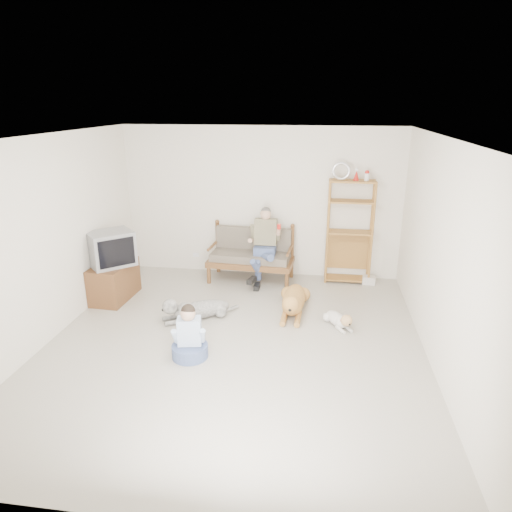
# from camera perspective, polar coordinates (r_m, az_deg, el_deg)

# --- Properties ---
(floor) EXTENTS (5.50, 5.50, 0.00)m
(floor) POSITION_cam_1_polar(r_m,az_deg,el_deg) (6.22, -2.77, -11.05)
(floor) COLOR beige
(floor) RESTS_ON ground
(ceiling) EXTENTS (5.50, 5.50, 0.00)m
(ceiling) POSITION_cam_1_polar(r_m,az_deg,el_deg) (5.41, -3.23, 14.59)
(ceiling) COLOR silver
(ceiling) RESTS_ON ground
(wall_back) EXTENTS (5.00, 0.00, 5.00)m
(wall_back) POSITION_cam_1_polar(r_m,az_deg,el_deg) (8.29, 0.63, 6.69)
(wall_back) COLOR silver
(wall_back) RESTS_ON ground
(wall_front) EXTENTS (5.00, 0.00, 5.00)m
(wall_front) POSITION_cam_1_polar(r_m,az_deg,el_deg) (3.26, -12.45, -14.15)
(wall_front) COLOR silver
(wall_front) RESTS_ON ground
(wall_left) EXTENTS (0.00, 5.50, 5.50)m
(wall_left) POSITION_cam_1_polar(r_m,az_deg,el_deg) (6.61, -24.81, 1.72)
(wall_left) COLOR silver
(wall_left) RESTS_ON ground
(wall_right) EXTENTS (0.00, 5.50, 5.50)m
(wall_right) POSITION_cam_1_polar(r_m,az_deg,el_deg) (5.76, 22.25, -0.29)
(wall_right) COLOR silver
(wall_right) RESTS_ON ground
(loveseat) EXTENTS (1.54, 0.80, 0.95)m
(loveseat) POSITION_cam_1_polar(r_m,az_deg,el_deg) (8.21, -0.59, 0.30)
(loveseat) COLOR brown
(loveseat) RESTS_ON ground
(man) EXTENTS (0.51, 0.73, 1.19)m
(man) POSITION_cam_1_polar(r_m,az_deg,el_deg) (7.94, 0.86, 0.66)
(man) COLOR #526197
(man) RESTS_ON loveseat
(etagere) EXTENTS (0.81, 0.36, 2.13)m
(etagere) POSITION_cam_1_polar(r_m,az_deg,el_deg) (8.15, 11.59, 3.10)
(etagere) COLOR #A77A34
(etagere) RESTS_ON ground
(book_stack) EXTENTS (0.24, 0.18, 0.14)m
(book_stack) POSITION_cam_1_polar(r_m,az_deg,el_deg) (8.37, 13.93, -2.93)
(book_stack) COLOR white
(book_stack) RESTS_ON ground
(tv_stand) EXTENTS (0.55, 0.93, 0.60)m
(tv_stand) POSITION_cam_1_polar(r_m,az_deg,el_deg) (7.82, -17.34, -3.02)
(tv_stand) COLOR brown
(tv_stand) RESTS_ON ground
(crt_tv) EXTENTS (0.84, 0.84, 0.55)m
(crt_tv) POSITION_cam_1_polar(r_m,az_deg,el_deg) (7.59, -17.65, 0.90)
(crt_tv) COLOR gray
(crt_tv) RESTS_ON tv_stand
(wall_outlet) EXTENTS (0.12, 0.02, 0.08)m
(wall_outlet) POSITION_cam_1_polar(r_m,az_deg,el_deg) (8.80, -7.50, 0.16)
(wall_outlet) COLOR white
(wall_outlet) RESTS_ON ground
(golden_retriever) EXTENTS (0.38, 1.44, 0.43)m
(golden_retriever) POSITION_cam_1_polar(r_m,az_deg,el_deg) (7.08, 4.69, -5.59)
(golden_retriever) COLOR #B8893F
(golden_retriever) RESTS_ON ground
(shaggy_dog) EXTENTS (1.09, 0.74, 0.37)m
(shaggy_dog) POSITION_cam_1_polar(r_m,az_deg,el_deg) (6.90, -7.67, -6.62)
(shaggy_dog) COLOR silver
(shaggy_dog) RESTS_ON ground
(terrier) EXTENTS (0.43, 0.61, 0.26)m
(terrier) POSITION_cam_1_polar(r_m,az_deg,el_deg) (6.73, 10.40, -7.85)
(terrier) COLOR silver
(terrier) RESTS_ON ground
(child) EXTENTS (0.46, 0.46, 0.73)m
(child) POSITION_cam_1_polar(r_m,az_deg,el_deg) (5.90, -8.32, -10.14)
(child) COLOR #526197
(child) RESTS_ON ground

